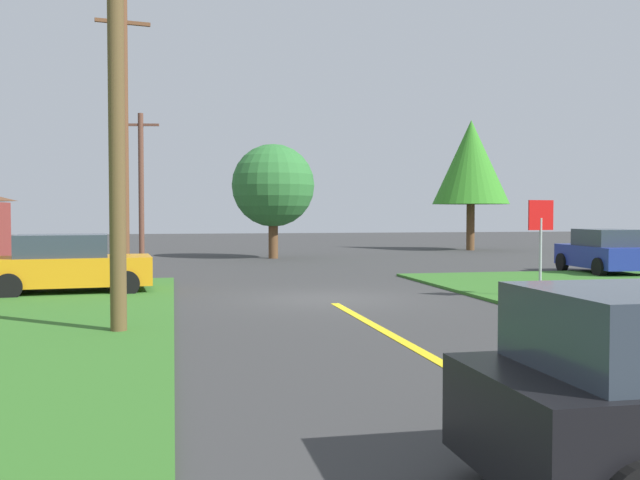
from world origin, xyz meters
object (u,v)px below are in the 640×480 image
(oak_tree_left, at_px, (273,186))
(utility_pole_mid, at_px, (124,136))
(parked_car_near_building, at_px, (68,265))
(utility_pole_near, at_px, (116,101))
(car_on_crossroad, at_px, (604,252))
(utility_pole_far, at_px, (141,183))
(pine_tree_center, at_px, (471,162))
(stop_sign, at_px, (541,230))

(oak_tree_left, bearing_deg, utility_pole_mid, -124.06)
(parked_car_near_building, height_order, utility_pole_near, utility_pole_near)
(car_on_crossroad, distance_m, utility_pole_mid, 17.32)
(utility_pole_mid, xyz_separation_m, utility_pole_far, (0.05, 11.62, -1.05))
(pine_tree_center, bearing_deg, car_on_crossroad, -97.31)
(utility_pole_mid, xyz_separation_m, oak_tree_left, (6.35, 9.39, -1.25))
(utility_pole_mid, xyz_separation_m, pine_tree_center, (18.88, 14.65, 0.42))
(utility_pole_near, bearing_deg, car_on_crossroad, 31.04)
(parked_car_near_building, bearing_deg, utility_pole_near, -80.55)
(stop_sign, xyz_separation_m, pine_tree_center, (8.18, 23.01, 3.42))
(stop_sign, distance_m, oak_tree_left, 18.35)
(oak_tree_left, relative_size, pine_tree_center, 0.72)
(car_on_crossroad, bearing_deg, pine_tree_center, -2.82)
(utility_pole_far, bearing_deg, pine_tree_center, 9.16)
(utility_pole_near, xyz_separation_m, oak_tree_left, (5.72, 21.00, -0.65))
(parked_car_near_building, distance_m, pine_tree_center, 28.25)
(stop_sign, bearing_deg, utility_pole_near, 7.52)
(car_on_crossroad, bearing_deg, stop_sign, 141.25)
(car_on_crossroad, xyz_separation_m, utility_pole_near, (-16.12, -9.70, 3.37))
(utility_pole_near, relative_size, utility_pole_far, 1.13)
(parked_car_near_building, bearing_deg, car_on_crossroad, 3.70)
(parked_car_near_building, bearing_deg, stop_sign, -22.20)
(pine_tree_center, bearing_deg, stop_sign, -109.58)
(car_on_crossroad, bearing_deg, oak_tree_left, 47.12)
(car_on_crossroad, height_order, utility_pole_near, utility_pole_near)
(utility_pole_far, height_order, pine_tree_center, pine_tree_center)
(stop_sign, relative_size, car_on_crossroad, 0.61)
(oak_tree_left, bearing_deg, car_on_crossroad, -47.37)
(stop_sign, xyz_separation_m, utility_pole_far, (-10.64, 19.97, 1.94))
(parked_car_near_building, relative_size, utility_pole_far, 0.61)
(parked_car_near_building, relative_size, pine_tree_center, 0.57)
(parked_car_near_building, distance_m, utility_pole_mid, 6.30)
(parked_car_near_building, distance_m, utility_pole_far, 16.67)
(utility_pole_near, bearing_deg, stop_sign, 17.94)
(utility_pole_mid, relative_size, oak_tree_left, 1.68)
(utility_pole_mid, bearing_deg, oak_tree_left, 55.94)
(stop_sign, bearing_deg, utility_pole_mid, -48.44)
(parked_car_near_building, height_order, oak_tree_left, oak_tree_left)
(utility_pole_far, relative_size, oak_tree_left, 1.29)
(utility_pole_near, xyz_separation_m, utility_pole_mid, (-0.63, 11.62, 0.60))
(stop_sign, distance_m, utility_pole_near, 10.85)
(car_on_crossroad, height_order, utility_pole_mid, utility_pole_mid)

